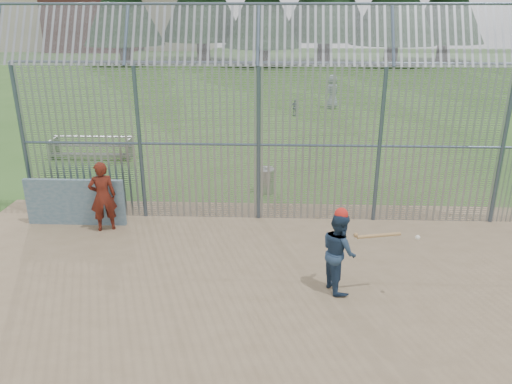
{
  "coord_description": "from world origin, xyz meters",
  "views": [
    {
      "loc": [
        0.45,
        -8.57,
        5.26
      ],
      "look_at": [
        0.0,
        2.0,
        1.3
      ],
      "focal_mm": 35.0,
      "sensor_mm": 36.0,
      "label": 1
    }
  ],
  "objects_px": {
    "onlooker": "(103,196)",
    "bleacher": "(92,147)",
    "trash_can": "(266,180)",
    "batter": "(339,252)",
    "dugout_wall": "(75,202)"
  },
  "relations": [
    {
      "from": "onlooker",
      "to": "bleacher",
      "type": "relative_size",
      "value": 0.59
    },
    {
      "from": "trash_can",
      "to": "bleacher",
      "type": "distance_m",
      "value": 7.33
    },
    {
      "from": "onlooker",
      "to": "trash_can",
      "type": "height_order",
      "value": "onlooker"
    },
    {
      "from": "trash_can",
      "to": "bleacher",
      "type": "height_order",
      "value": "trash_can"
    },
    {
      "from": "batter",
      "to": "trash_can",
      "type": "height_order",
      "value": "batter"
    },
    {
      "from": "bleacher",
      "to": "batter",
      "type": "bearing_deg",
      "value": -47.77
    },
    {
      "from": "bleacher",
      "to": "trash_can",
      "type": "bearing_deg",
      "value": -27.87
    },
    {
      "from": "dugout_wall",
      "to": "bleacher",
      "type": "xyz_separation_m",
      "value": [
        -1.73,
        5.99,
        -0.21
      ]
    },
    {
      "from": "dugout_wall",
      "to": "bleacher",
      "type": "height_order",
      "value": "dugout_wall"
    },
    {
      "from": "onlooker",
      "to": "bleacher",
      "type": "xyz_separation_m",
      "value": [
        -2.56,
        6.28,
        -0.49
      ]
    },
    {
      "from": "batter",
      "to": "bleacher",
      "type": "bearing_deg",
      "value": 23.83
    },
    {
      "from": "trash_can",
      "to": "onlooker",
      "type": "bearing_deg",
      "value": -143.97
    },
    {
      "from": "dugout_wall",
      "to": "batter",
      "type": "xyz_separation_m",
      "value": [
        6.28,
        -2.83,
        0.2
      ]
    },
    {
      "from": "bleacher",
      "to": "onlooker",
      "type": "bearing_deg",
      "value": -67.85
    },
    {
      "from": "trash_can",
      "to": "bleacher",
      "type": "bearing_deg",
      "value": 152.13
    }
  ]
}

